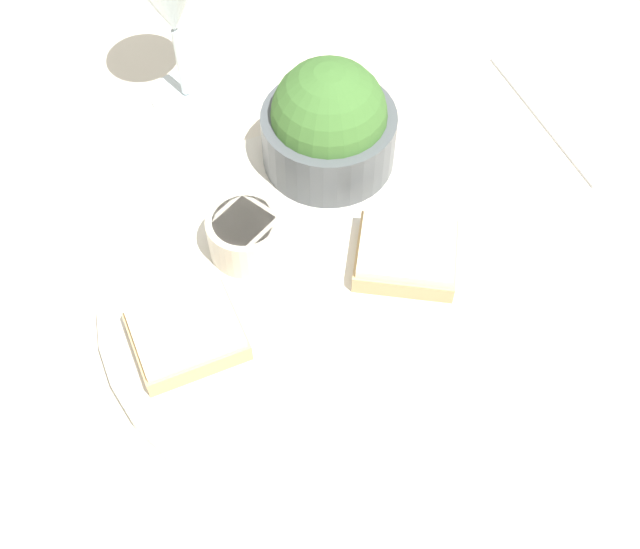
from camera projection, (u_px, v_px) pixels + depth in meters
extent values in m
plane|color=beige|center=(320.00, 298.00, 0.65)|extent=(4.00, 4.00, 0.00)
cylinder|color=silver|center=(320.00, 293.00, 0.64)|extent=(0.35, 0.35, 0.01)
cylinder|color=#4C5156|center=(329.00, 138.00, 0.70)|extent=(0.12, 0.12, 0.05)
sphere|color=#3D6B2D|center=(329.00, 116.00, 0.67)|extent=(0.10, 0.10, 0.10)
cylinder|color=beige|center=(246.00, 235.00, 0.64)|extent=(0.06, 0.06, 0.04)
cylinder|color=beige|center=(244.00, 225.00, 0.63)|extent=(0.05, 0.05, 0.01)
cube|color=tan|center=(187.00, 336.00, 0.60)|extent=(0.09, 0.07, 0.02)
cube|color=beige|center=(185.00, 328.00, 0.59)|extent=(0.08, 0.07, 0.01)
cube|color=tan|center=(406.00, 256.00, 0.65)|extent=(0.11, 0.10, 0.02)
cube|color=beige|center=(407.00, 247.00, 0.63)|extent=(0.10, 0.10, 0.01)
cylinder|color=silver|center=(185.00, 94.00, 0.78)|extent=(0.07, 0.07, 0.01)
cylinder|color=silver|center=(180.00, 63.00, 0.75)|extent=(0.01, 0.01, 0.07)
cube|color=silver|center=(543.00, 117.00, 0.76)|extent=(0.03, 0.18, 0.01)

